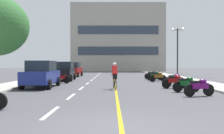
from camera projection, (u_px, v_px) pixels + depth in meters
The scene contains 30 objects.
ground_plane at pixel (111, 78), 27.00m from camera, with size 140.00×140.00×0.00m, color #47474C.
curb_left at pixel (53, 76), 29.98m from camera, with size 2.40×72.00×0.12m, color #B7B2A8.
curb_right at pixel (169, 76), 30.02m from camera, with size 2.40×72.00×0.12m, color #B7B2A8.
lane_dash_0 at pixel (50, 112), 7.99m from camera, with size 0.14×2.20×0.01m, color silver.
lane_dash_1 at pixel (70, 96), 11.99m from camera, with size 0.14×2.20×0.01m, color silver.
lane_dash_2 at pixel (81, 88), 15.99m from camera, with size 0.14×2.20×0.01m, color silver.
lane_dash_3 at pixel (87, 83), 19.99m from camera, with size 0.14×2.20×0.01m, color silver.
lane_dash_4 at pixel (91, 80), 23.99m from camera, with size 0.14×2.20×0.01m, color silver.
lane_dash_5 at pixel (94, 78), 27.99m from camera, with size 0.14×2.20×0.01m, color silver.
lane_dash_6 at pixel (96, 76), 31.99m from camera, with size 0.14×2.20×0.01m, color silver.
lane_dash_7 at pixel (98, 75), 35.99m from camera, with size 0.14×2.20×0.01m, color silver.
lane_dash_8 at pixel (99, 74), 39.99m from camera, with size 0.14×2.20×0.01m, color silver.
lane_dash_9 at pixel (100, 73), 43.99m from camera, with size 0.14×2.20×0.01m, color silver.
lane_dash_10 at pixel (101, 72), 47.99m from camera, with size 0.14×2.20×0.01m, color silver.
lane_dash_11 at pixel (102, 71), 51.99m from camera, with size 0.14×2.20×0.01m, color silver.
centre_line_yellow at pixel (113, 77), 30.00m from camera, with size 0.12×66.00×0.01m, color gold.
office_building at pixel (117, 39), 55.48m from camera, with size 20.10×9.27×14.58m.
street_lamp_mid at pixel (177, 42), 26.18m from camera, with size 1.46×0.36×5.33m.
parked_car_near at pixel (41, 74), 16.49m from camera, with size 1.98×4.23×1.82m.
parked_car_mid at pixel (63, 71), 23.64m from camera, with size 2.05×4.26×1.82m.
parked_car_far at pixel (73, 69), 30.91m from camera, with size 2.05×4.26×1.82m.
motorcycle_1 at pixel (199, 87), 12.02m from camera, with size 1.66×0.73×0.92m.
motorcycle_2 at pixel (186, 84), 13.88m from camera, with size 1.68×0.66×0.92m.
motorcycle_3 at pixel (174, 81), 15.93m from camera, with size 1.70×0.60×0.92m.
motorcycle_4 at pixel (174, 79), 18.06m from camera, with size 1.65×0.76×0.92m.
motorcycle_5 at pixel (59, 78), 20.15m from camera, with size 1.69×0.62×0.92m.
motorcycle_6 at pixel (157, 77), 21.80m from camera, with size 1.65×0.78×0.92m.
motorcycle_7 at pixel (155, 76), 23.52m from camera, with size 1.69×0.60×0.92m.
motorcycle_8 at pixel (152, 75), 25.54m from camera, with size 1.70×0.60×0.92m.
cyclist_rider at pixel (114, 75), 15.42m from camera, with size 0.43×1.77×1.71m.
Camera 1 is at (0.02, -5.98, 1.60)m, focal length 38.99 mm.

